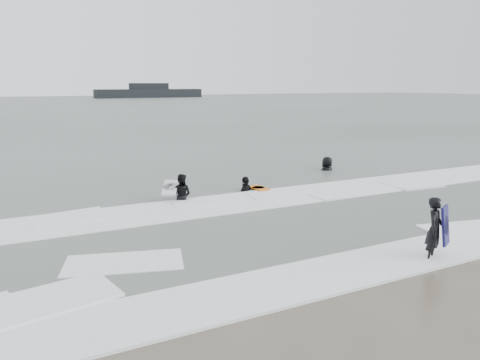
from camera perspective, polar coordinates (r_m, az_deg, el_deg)
name	(u,v)px	position (r m, az deg, el deg)	size (l,w,h in m)	color
ground	(333,262)	(11.64, 11.23, -9.82)	(320.00, 320.00, 0.00)	brown
sea	(48,108)	(88.85, -22.38, 8.14)	(320.00, 320.00, 0.00)	#47544C
surfer_centre	(432,260)	(12.50, 22.36, -8.97)	(0.58, 0.38, 1.59)	black
surfer_wading	(182,201)	(17.21, -7.14, -2.60)	(0.77, 0.60, 1.58)	black
surfer_right_near	(246,191)	(18.67, 0.72, -1.38)	(1.03, 0.43, 1.76)	black
surfer_right_far	(327,171)	(23.35, 10.56, 1.08)	(0.91, 0.59, 1.86)	black
surf_foam	(259,221)	(14.55, 2.30, -5.02)	(30.03, 9.06, 0.09)	white
bodyboards	(270,197)	(15.72, 3.70, -2.03)	(4.91, 9.24, 1.25)	#110F48
vessel_horizon	(149,92)	(144.65, -11.02, 10.44)	(31.47, 5.62, 4.27)	black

